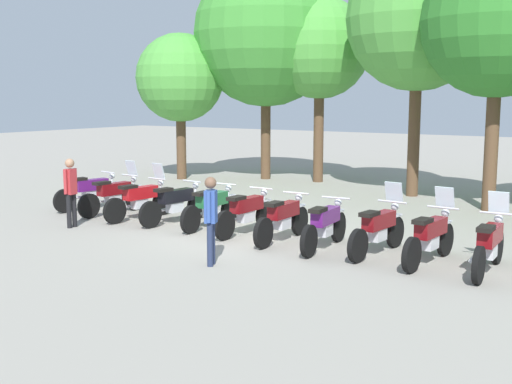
% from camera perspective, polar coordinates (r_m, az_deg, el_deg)
% --- Properties ---
extents(ground_plane, '(80.00, 80.00, 0.00)m').
position_cam_1_polar(ground_plane, '(14.36, -1.08, -3.80)').
color(ground_plane, gray).
extents(motorcycle_0, '(0.73, 2.17, 0.99)m').
position_cam_1_polar(motorcycle_0, '(18.07, -14.48, 0.09)').
color(motorcycle_0, black).
rests_on(motorcycle_0, ground_plane).
extents(motorcycle_1, '(0.62, 2.19, 1.37)m').
position_cam_1_polar(motorcycle_1, '(17.18, -12.52, -0.22)').
color(motorcycle_1, black).
rests_on(motorcycle_1, ground_plane).
extents(motorcycle_2, '(0.65, 2.19, 1.37)m').
position_cam_1_polar(motorcycle_2, '(16.33, -10.23, -0.59)').
color(motorcycle_2, black).
rests_on(motorcycle_2, ground_plane).
extents(motorcycle_3, '(0.66, 2.19, 0.99)m').
position_cam_1_polar(motorcycle_3, '(15.69, -7.19, -0.95)').
color(motorcycle_3, black).
rests_on(motorcycle_3, ground_plane).
extents(motorcycle_4, '(0.62, 2.19, 0.99)m').
position_cam_1_polar(motorcycle_4, '(15.06, -3.98, -1.29)').
color(motorcycle_4, black).
rests_on(motorcycle_4, ground_plane).
extents(motorcycle_5, '(0.62, 2.19, 0.99)m').
position_cam_1_polar(motorcycle_5, '(14.35, -0.86, -1.76)').
color(motorcycle_5, black).
rests_on(motorcycle_5, ground_plane).
extents(motorcycle_6, '(0.62, 2.19, 0.99)m').
position_cam_1_polar(motorcycle_6, '(13.62, 2.41, -2.32)').
color(motorcycle_6, black).
rests_on(motorcycle_6, ground_plane).
extents(motorcycle_7, '(0.62, 2.19, 0.99)m').
position_cam_1_polar(motorcycle_7, '(12.99, 6.16, -2.89)').
color(motorcycle_7, black).
rests_on(motorcycle_7, ground_plane).
extents(motorcycle_8, '(0.62, 2.19, 1.37)m').
position_cam_1_polar(motorcycle_8, '(12.71, 10.85, -3.19)').
color(motorcycle_8, black).
rests_on(motorcycle_8, ground_plane).
extents(motorcycle_9, '(0.62, 2.19, 1.37)m').
position_cam_1_polar(motorcycle_9, '(12.23, 15.26, -3.80)').
color(motorcycle_9, black).
rests_on(motorcycle_9, ground_plane).
extents(motorcycle_10, '(0.62, 2.19, 1.37)m').
position_cam_1_polar(motorcycle_10, '(11.90, 20.07, -4.35)').
color(motorcycle_10, black).
rests_on(motorcycle_10, ground_plane).
extents(person_0, '(0.28, 0.40, 1.63)m').
position_cam_1_polar(person_0, '(11.61, -4.04, -1.99)').
color(person_0, '#232D4C').
rests_on(person_0, ground_plane).
extents(person_1, '(0.23, 0.40, 1.63)m').
position_cam_1_polar(person_1, '(15.58, -16.17, 0.37)').
color(person_1, black).
rests_on(person_1, ground_plane).
extents(tree_0, '(3.24, 3.24, 5.37)m').
position_cam_1_polar(tree_0, '(24.03, -6.77, 10.02)').
color(tree_0, brown).
rests_on(tree_0, ground_plane).
extents(tree_1, '(5.28, 5.28, 7.96)m').
position_cam_1_polar(tree_1, '(24.00, 0.89, 13.87)').
color(tree_1, brown).
rests_on(tree_1, ground_plane).
extents(tree_2, '(3.56, 3.56, 6.53)m').
position_cam_1_polar(tree_2, '(23.21, 5.70, 12.55)').
color(tree_2, brown).
rests_on(tree_2, ground_plane).
extents(tree_3, '(4.32, 4.32, 7.53)m').
position_cam_1_polar(tree_3, '(20.40, 14.23, 14.67)').
color(tree_3, brown).
rests_on(tree_3, ground_plane).
extents(tree_4, '(4.00, 4.00, 7.02)m').
position_cam_1_polar(tree_4, '(18.34, 20.74, 14.00)').
color(tree_4, brown).
rests_on(tree_4, ground_plane).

